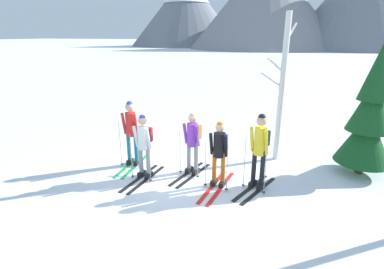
% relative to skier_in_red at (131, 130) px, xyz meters
% --- Properties ---
extents(ground_plane, '(400.00, 400.00, 0.00)m').
position_rel_skier_in_red_xyz_m(ground_plane, '(1.62, -0.31, -1.04)').
color(ground_plane, white).
extents(skier_in_red, '(0.61, 1.67, 1.85)m').
position_rel_skier_in_red_xyz_m(skier_in_red, '(0.00, 0.00, 0.00)').
color(skier_in_red, green).
rests_on(skier_in_red, ground).
extents(skier_in_white, '(0.61, 1.70, 1.69)m').
position_rel_skier_in_red_xyz_m(skier_in_white, '(0.70, -0.58, -0.09)').
color(skier_in_white, black).
rests_on(skier_in_white, ground).
extents(skier_in_purple, '(0.64, 1.66, 1.68)m').
position_rel_skier_in_red_xyz_m(skier_in_purple, '(1.78, 0.05, -0.09)').
color(skier_in_purple, black).
rests_on(skier_in_purple, ground).
extents(skier_in_black, '(0.61, 1.82, 1.65)m').
position_rel_skier_in_red_xyz_m(skier_in_black, '(2.60, -0.39, -0.12)').
color(skier_in_black, red).
rests_on(skier_in_black, ground).
extents(skier_in_yellow, '(0.84, 1.64, 1.86)m').
position_rel_skier_in_red_xyz_m(skier_in_yellow, '(3.51, -0.19, 0.03)').
color(skier_in_yellow, black).
rests_on(skier_in_yellow, ground).
extents(pine_tree_near, '(1.39, 1.39, 3.35)m').
position_rel_skier_in_red_xyz_m(pine_tree_near, '(5.99, 1.57, 0.49)').
color(pine_tree_near, '#51381E').
rests_on(pine_tree_near, ground).
extents(birch_tree_tall, '(0.84, 0.50, 4.11)m').
position_rel_skier_in_red_xyz_m(birch_tree_tall, '(3.78, 1.79, 1.06)').
color(birch_tree_tall, silver).
rests_on(birch_tree_tall, ground).
extents(mountain_ridge_distant, '(103.81, 52.36, 24.21)m').
position_rel_skier_in_red_xyz_m(mountain_ridge_distant, '(8.89, 81.54, 10.53)').
color(mountain_ridge_distant, slate).
rests_on(mountain_ridge_distant, ground).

